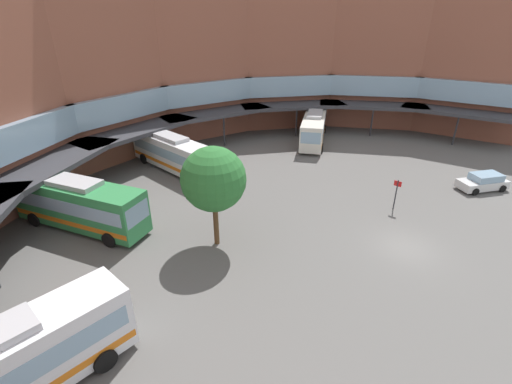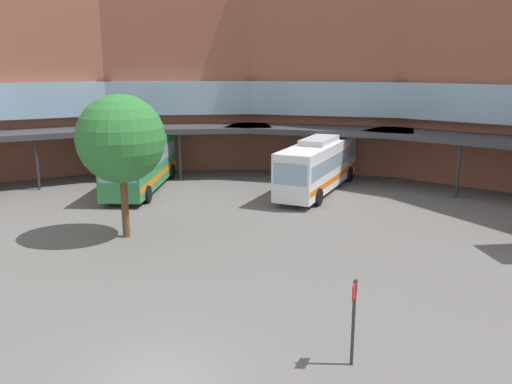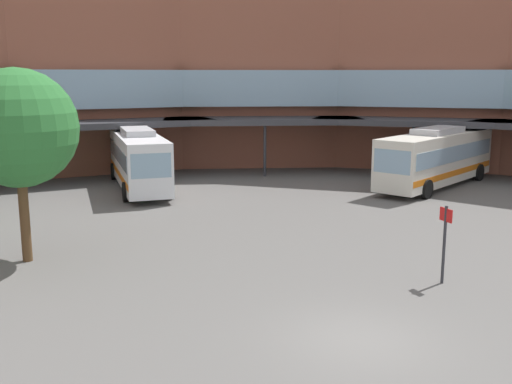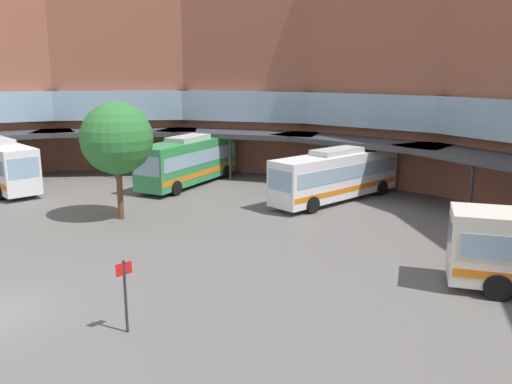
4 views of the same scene
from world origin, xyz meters
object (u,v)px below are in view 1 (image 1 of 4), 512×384
at_px(stop_sign_post, 396,192).
at_px(plaza_tree, 213,179).
at_px(bus_2, 314,127).
at_px(bus_3, 172,153).
at_px(bus_0, 80,204).
at_px(parked_car, 483,182).

bearing_deg(stop_sign_post, plaza_tree, 143.99).
height_order(bus_2, plaza_tree, plaza_tree).
distance_m(bus_3, stop_sign_post, 21.70).
relative_size(bus_2, plaza_tree, 1.62).
relative_size(bus_0, bus_3, 0.97).
xyz_separation_m(bus_2, plaza_tree, (-24.48, -4.76, 3.10)).
xyz_separation_m(parked_car, stop_sign_post, (-8.54, 5.61, 0.88)).
distance_m(bus_3, parked_car, 29.81).
bearing_deg(parked_car, bus_2, -59.13).
bearing_deg(plaza_tree, bus_3, 57.96).
distance_m(bus_2, parked_car, 19.59).
distance_m(bus_0, bus_2, 28.96).
bearing_deg(plaza_tree, parked_car, -34.91).
xyz_separation_m(bus_2, stop_sign_post, (-12.34, -13.58, -0.25)).
distance_m(bus_3, plaza_tree, 14.99).
bearing_deg(bus_2, bus_0, -32.35).
height_order(parked_car, stop_sign_post, stop_sign_post).
height_order(bus_0, bus_3, bus_0).
distance_m(bus_0, parked_car, 34.55).
bearing_deg(stop_sign_post, bus_0, 131.27).
relative_size(bus_2, stop_sign_post, 4.38).
xyz_separation_m(bus_3, stop_sign_post, (4.36, -21.25, -0.25)).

